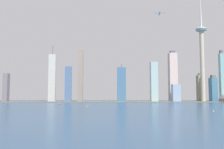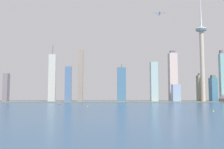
{
  "view_description": "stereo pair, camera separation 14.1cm",
  "coord_description": "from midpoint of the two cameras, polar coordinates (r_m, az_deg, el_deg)",
  "views": [
    {
      "loc": [
        -90.6,
        -246.57,
        21.72
      ],
      "look_at": [
        -51.02,
        459.39,
        80.89
      ],
      "focal_mm": 38.94,
      "sensor_mm": 36.0,
      "label": 1
    },
    {
      "loc": [
        -90.46,
        -246.58,
        21.72
      ],
      "look_at": [
        -51.02,
        459.39,
        80.89
      ],
      "focal_mm": 38.94,
      "sensor_mm": 36.0,
      "label": 2
    }
  ],
  "objects": [
    {
      "name": "ground_plane",
      "position": [
        263.57,
        17.14,
        -9.3
      ],
      "size": [
        6000.0,
        6000.0,
        0.0
      ],
      "primitive_type": "plane",
      "color": "navy"
    },
    {
      "name": "waterfront_pier",
      "position": [
        711.24,
        4.14,
        -6.44
      ],
      "size": [
        951.88,
        53.49,
        2.03
      ],
      "primitive_type": "cube",
      "color": "#646452",
      "rests_on": "ground"
    },
    {
      "name": "observation_tower",
      "position": [
        799.39,
        20.35,
        5.32
      ],
      "size": [
        35.24,
        35.24,
        346.97
      ],
      "color": "#BFAC9A",
      "rests_on": "ground"
    },
    {
      "name": "skyscraper_0",
      "position": [
        753.65,
        9.83,
        -1.72
      ],
      "size": [
        21.43,
        21.72,
        122.03
      ],
      "color": "#9DB9BB",
      "rests_on": "ground"
    },
    {
      "name": "skyscraper_1",
      "position": [
        802.42,
        14.12,
        -0.53
      ],
      "size": [
        25.52,
        22.47,
        163.05
      ],
      "color": "beige",
      "rests_on": "ground"
    },
    {
      "name": "skyscraper_2",
      "position": [
        739.89,
        2.25,
        -2.39
      ],
      "size": [
        26.05,
        13.8,
        115.21
      ],
      "color": "#3F6A8F",
      "rests_on": "ground"
    },
    {
      "name": "skyscraper_3",
      "position": [
        852.6,
        20.16,
        -2.99
      ],
      "size": [
        23.86,
        19.71,
        92.6
      ],
      "color": "gray",
      "rests_on": "ground"
    },
    {
      "name": "skyscraper_4",
      "position": [
        758.33,
        14.79,
        -4.26
      ],
      "size": [
        23.6,
        20.33,
        53.0
      ],
      "color": "#8BA4C7",
      "rests_on": "ground"
    },
    {
      "name": "skyscraper_5",
      "position": [
        903.19,
        22.68,
        -3.15
      ],
      "size": [
        20.66,
        26.19,
        88.86
      ],
      "color": "teal",
      "rests_on": "ground"
    },
    {
      "name": "skyscraper_6",
      "position": [
        818.47,
        -7.38,
        -0.27
      ],
      "size": [
        16.01,
        25.13,
        171.15
      ],
      "color": "gray",
      "rests_on": "ground"
    },
    {
      "name": "skyscraper_7",
      "position": [
        797.79,
        24.42,
        -0.55
      ],
      "size": [
        13.08,
        13.36,
        156.13
      ],
      "color": "#79A9A8",
      "rests_on": "ground"
    },
    {
      "name": "skyscraper_8",
      "position": [
        782.39,
        -13.86,
        -0.79
      ],
      "size": [
        21.27,
        15.64,
        176.82
      ],
      "color": "#BBBAB0",
      "rests_on": "ground"
    },
    {
      "name": "skyscraper_9",
      "position": [
        855.7,
        -23.61,
        -2.8
      ],
      "size": [
        15.04,
        23.71,
        90.9
      ],
      "color": "slate",
      "rests_on": "ground"
    },
    {
      "name": "skyscraper_10",
      "position": [
        727.86,
        -10.24,
        -2.28
      ],
      "size": [
        19.07,
        15.23,
        104.99
      ],
      "color": "#4C6A92",
      "rests_on": "ground"
    },
    {
      "name": "boat_0",
      "position": [
        566.57,
        -12.26,
        -6.72
      ],
      "size": [
        4.18,
        9.56,
        4.3
      ],
      "rotation": [
        0.0,
        0.0,
        1.43
      ],
      "color": "#AD272A",
      "rests_on": "ground"
    },
    {
      "name": "channel_buoy_0",
      "position": [
        346.61,
        22.72,
        -7.82
      ],
      "size": [
        1.55,
        1.55,
        2.25
      ],
      "primitive_type": "cone",
      "color": "yellow",
      "rests_on": "ground"
    },
    {
      "name": "channel_buoy_1",
      "position": [
        519.17,
        -3.43,
        -7.03
      ],
      "size": [
        1.12,
        1.12,
        2.58
      ],
      "primitive_type": "cone",
      "color": "green",
      "rests_on": "ground"
    },
    {
      "name": "channel_buoy_2",
      "position": [
        443.31,
        -5.84,
        -7.41
      ],
      "size": [
        1.37,
        1.37,
        2.44
      ],
      "primitive_type": "cone",
      "color": "yellow",
      "rests_on": "ground"
    },
    {
      "name": "airplane",
      "position": [
        703.06,
        11.11,
        13.99
      ],
      "size": [
        30.39,
        31.54,
        7.88
      ],
      "rotation": [
        0.0,
        0.0,
        4.57
      ],
      "color": "silver"
    }
  ]
}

